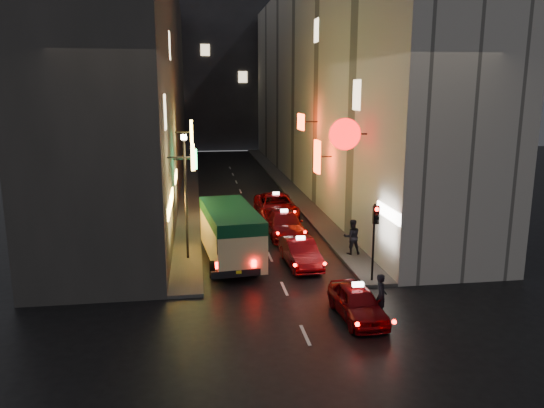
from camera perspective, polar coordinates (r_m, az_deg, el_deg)
name	(u,v)px	position (r m, az deg, el deg)	size (l,w,h in m)	color
ground	(334,399)	(15.99, 6.69, -20.15)	(120.00, 120.00, 0.00)	black
building_left	(142,83)	(47.19, -13.84, 12.56)	(7.41, 52.00, 18.00)	#3B3836
building_right	(326,83)	(48.41, 5.85, 12.84)	(7.95, 52.00, 18.00)	#AEA9A0
building_far	(219,70)	(79.11, -5.74, 14.10)	(30.00, 10.00, 22.00)	#323237
sidewalk_left	(190,185)	(47.76, -8.81, 2.00)	(1.50, 52.00, 0.15)	#43403E
sidewalk_right	(284,183)	(48.40, 1.30, 2.28)	(1.50, 52.00, 0.15)	#43403E
minibus	(231,229)	(26.31, -4.48, -2.65)	(2.94, 6.70, 2.79)	#DBC588
taxi_near	(357,300)	(20.62, 9.18, -10.13)	(2.14, 4.71, 1.64)	#660509
taxi_second	(300,250)	(26.13, 3.08, -5.01)	(2.25, 4.95, 1.71)	#660509
taxi_third	(284,222)	(31.16, 1.31, -1.96)	(2.37, 5.42, 1.87)	#660509
taxi_far	(276,204)	(35.80, 0.44, 0.02)	(2.33, 5.67, 1.97)	#660509
pedestrian_crossing	(381,293)	(20.67, 11.66, -9.40)	(0.66, 0.42, 1.99)	black
pedestrian_sidewalk	(352,234)	(27.63, 8.59, -3.26)	(0.78, 0.49, 2.08)	black
traffic_light	(375,226)	(23.53, 11.03, -2.34)	(0.26, 0.43, 3.50)	black
lamp_post	(186,189)	(26.45, -9.28, 1.66)	(0.28, 0.28, 6.22)	black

